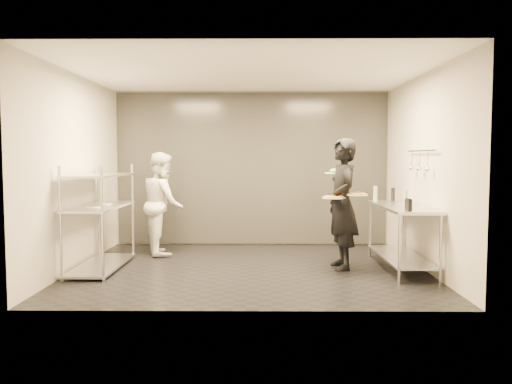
{
  "coord_description": "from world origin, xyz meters",
  "views": [
    {
      "loc": [
        0.16,
        -7.11,
        1.61
      ],
      "look_at": [
        0.09,
        0.15,
        1.1
      ],
      "focal_mm": 35.0,
      "sensor_mm": 36.0,
      "label": 1
    }
  ],
  "objects_px": {
    "bottle_dark": "(393,194)",
    "pizza_plate_near": "(334,197)",
    "salad_plate": "(334,172)",
    "pos_monitor": "(408,205)",
    "pizza_plate_far": "(357,194)",
    "prep_counter": "(401,226)",
    "waiter": "(342,204)",
    "chef": "(163,203)",
    "bottle_clear": "(405,196)",
    "bottle_green": "(375,193)",
    "pass_rack": "(100,216)"
  },
  "relations": [
    {
      "from": "bottle_green",
      "to": "bottle_dark",
      "type": "xyz_separation_m",
      "value": [
        0.28,
        0.0,
        -0.02
      ]
    },
    {
      "from": "salad_plate",
      "to": "pos_monitor",
      "type": "relative_size",
      "value": 1.27
    },
    {
      "from": "bottle_dark",
      "to": "waiter",
      "type": "bearing_deg",
      "value": -140.28
    },
    {
      "from": "chef",
      "to": "prep_counter",
      "type": "bearing_deg",
      "value": -123.85
    },
    {
      "from": "pizza_plate_far",
      "to": "pos_monitor",
      "type": "distance_m",
      "value": 0.76
    },
    {
      "from": "bottle_clear",
      "to": "prep_counter",
      "type": "bearing_deg",
      "value": -113.31
    },
    {
      "from": "bottle_clear",
      "to": "pizza_plate_near",
      "type": "bearing_deg",
      "value": -156.51
    },
    {
      "from": "pass_rack",
      "to": "pos_monitor",
      "type": "bearing_deg",
      "value": -9.67
    },
    {
      "from": "pizza_plate_near",
      "to": "pizza_plate_far",
      "type": "relative_size",
      "value": 1.11
    },
    {
      "from": "salad_plate",
      "to": "bottle_dark",
      "type": "xyz_separation_m",
      "value": [
        1.01,
        0.47,
        -0.37
      ]
    },
    {
      "from": "waiter",
      "to": "pizza_plate_far",
      "type": "height_order",
      "value": "waiter"
    },
    {
      "from": "waiter",
      "to": "prep_counter",
      "type": "bearing_deg",
      "value": 80.86
    },
    {
      "from": "pass_rack",
      "to": "bottle_green",
      "type": "bearing_deg",
      "value": 10.98
    },
    {
      "from": "salad_plate",
      "to": "pizza_plate_far",
      "type": "bearing_deg",
      "value": -65.93
    },
    {
      "from": "chef",
      "to": "bottle_dark",
      "type": "xyz_separation_m",
      "value": [
        3.73,
        -0.29,
        0.18
      ]
    },
    {
      "from": "chef",
      "to": "waiter",
      "type": "bearing_deg",
      "value": -128.09
    },
    {
      "from": "salad_plate",
      "to": "waiter",
      "type": "bearing_deg",
      "value": -77.17
    },
    {
      "from": "bottle_clear",
      "to": "bottle_dark",
      "type": "relative_size",
      "value": 1.0
    },
    {
      "from": "bottle_clear",
      "to": "bottle_green",
      "type": "bearing_deg",
      "value": 127.06
    },
    {
      "from": "prep_counter",
      "to": "waiter",
      "type": "xyz_separation_m",
      "value": [
        -0.85,
        0.02,
        0.31
      ]
    },
    {
      "from": "prep_counter",
      "to": "salad_plate",
      "type": "height_order",
      "value": "salad_plate"
    },
    {
      "from": "chef",
      "to": "pos_monitor",
      "type": "height_order",
      "value": "chef"
    },
    {
      "from": "prep_counter",
      "to": "pizza_plate_far",
      "type": "distance_m",
      "value": 0.85
    },
    {
      "from": "chef",
      "to": "salad_plate",
      "type": "xyz_separation_m",
      "value": [
        2.72,
        -0.76,
        0.54
      ]
    },
    {
      "from": "waiter",
      "to": "bottle_green",
      "type": "xyz_separation_m",
      "value": [
        0.66,
        0.78,
        0.1
      ]
    },
    {
      "from": "prep_counter",
      "to": "bottle_clear",
      "type": "bearing_deg",
      "value": 66.69
    },
    {
      "from": "pass_rack",
      "to": "pizza_plate_far",
      "type": "xyz_separation_m",
      "value": [
        3.65,
        -0.2,
        0.33
      ]
    },
    {
      "from": "pizza_plate_far",
      "to": "bottle_clear",
      "type": "height_order",
      "value": "pizza_plate_far"
    },
    {
      "from": "chef",
      "to": "bottle_clear",
      "type": "distance_m",
      "value": 3.87
    },
    {
      "from": "prep_counter",
      "to": "pizza_plate_near",
      "type": "xyz_separation_m",
      "value": [
        -1.0,
        -0.15,
        0.42
      ]
    },
    {
      "from": "pos_monitor",
      "to": "pizza_plate_near",
      "type": "bearing_deg",
      "value": 150.77
    },
    {
      "from": "pass_rack",
      "to": "pos_monitor",
      "type": "xyz_separation_m",
      "value": [
        4.21,
        -0.72,
        0.23
      ]
    },
    {
      "from": "pizza_plate_far",
      "to": "salad_plate",
      "type": "relative_size",
      "value": 1.03
    },
    {
      "from": "waiter",
      "to": "pizza_plate_near",
      "type": "distance_m",
      "value": 0.25
    },
    {
      "from": "bottle_dark",
      "to": "chef",
      "type": "bearing_deg",
      "value": 175.5
    },
    {
      "from": "pizza_plate_near",
      "to": "pizza_plate_far",
      "type": "distance_m",
      "value": 0.33
    },
    {
      "from": "bottle_green",
      "to": "pos_monitor",
      "type": "bearing_deg",
      "value": -87.21
    },
    {
      "from": "prep_counter",
      "to": "bottle_green",
      "type": "distance_m",
      "value": 0.92
    },
    {
      "from": "salad_plate",
      "to": "chef",
      "type": "bearing_deg",
      "value": 164.43
    },
    {
      "from": "pos_monitor",
      "to": "bottle_green",
      "type": "distance_m",
      "value": 1.52
    },
    {
      "from": "bottle_dark",
      "to": "pizza_plate_near",
      "type": "bearing_deg",
      "value": -138.62
    },
    {
      "from": "prep_counter",
      "to": "bottle_green",
      "type": "relative_size",
      "value": 7.65
    },
    {
      "from": "pos_monitor",
      "to": "chef",
      "type": "bearing_deg",
      "value": 156.5
    },
    {
      "from": "prep_counter",
      "to": "bottle_clear",
      "type": "xyz_separation_m",
      "value": [
        0.15,
        0.35,
        0.4
      ]
    },
    {
      "from": "prep_counter",
      "to": "pass_rack",
      "type": "bearing_deg",
      "value": -179.97
    },
    {
      "from": "waiter",
      "to": "bottle_green",
      "type": "height_order",
      "value": "waiter"
    },
    {
      "from": "waiter",
      "to": "pos_monitor",
      "type": "relative_size",
      "value": 8.45
    },
    {
      "from": "waiter",
      "to": "bottle_dark",
      "type": "relative_size",
      "value": 9.15
    },
    {
      "from": "prep_counter",
      "to": "pos_monitor",
      "type": "bearing_deg",
      "value": -99.46
    },
    {
      "from": "pass_rack",
      "to": "bottle_clear",
      "type": "bearing_deg",
      "value": 4.45
    }
  ]
}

